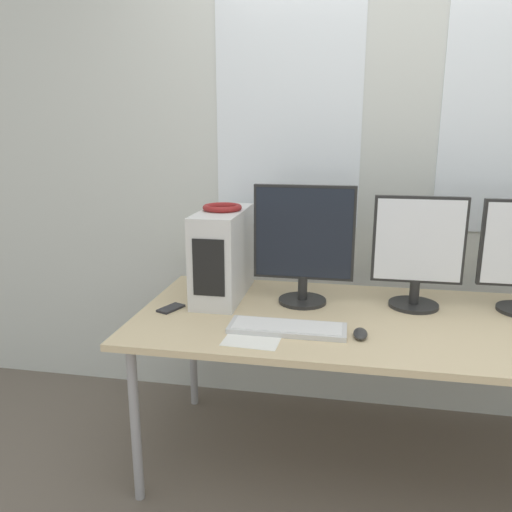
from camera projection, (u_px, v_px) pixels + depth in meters
The scene contains 10 objects.
wall_back at pixel (397, 158), 2.49m from camera, with size 8.00×0.07×2.70m.
desk at pixel (398, 329), 2.09m from camera, with size 2.22×0.92×0.72m.
pc_tower at pixel (223, 254), 2.34m from camera, with size 0.20×0.50×0.41m.
headphones at pixel (222, 207), 2.28m from camera, with size 0.18×0.18×0.03m.
monitor_main at pixel (304, 242), 2.23m from camera, with size 0.45×0.22×0.54m.
monitor_right_near at pixel (418, 251), 2.18m from camera, with size 0.39×0.22×0.50m.
keyboard at pixel (287, 328), 1.97m from camera, with size 0.46×0.16×0.02m.
mouse at pixel (360, 334), 1.91m from camera, with size 0.05×0.11×0.03m.
cell_phone at pixel (171, 308), 2.20m from camera, with size 0.11×0.14×0.01m.
paper_sheet_left at pixel (256, 333), 1.95m from camera, with size 0.23×0.31×0.00m.
Camera 1 is at (-0.23, -1.57, 1.49)m, focal length 35.00 mm.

